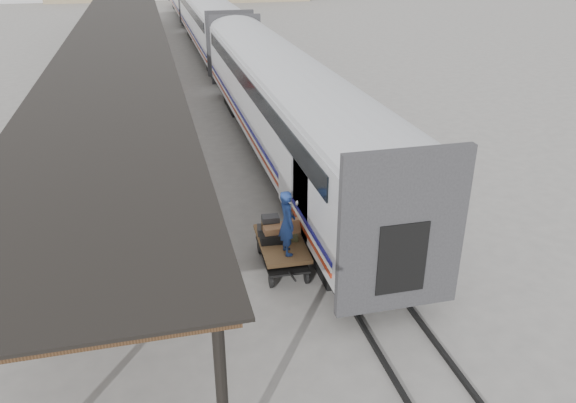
% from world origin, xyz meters
% --- Properties ---
extents(ground, '(160.00, 160.00, 0.00)m').
position_xyz_m(ground, '(0.00, 0.00, 0.00)').
color(ground, slate).
rests_on(ground, ground).
extents(train, '(3.45, 76.01, 4.01)m').
position_xyz_m(train, '(3.19, 33.79, 2.69)').
color(train, silver).
rests_on(train, ground).
extents(canopy, '(4.90, 64.30, 4.15)m').
position_xyz_m(canopy, '(-3.40, 24.00, 4.00)').
color(canopy, '#422B19').
rests_on(canopy, ground).
extents(rails, '(1.54, 150.00, 0.12)m').
position_xyz_m(rails, '(3.20, 34.00, 0.06)').
color(rails, black).
rests_on(rails, ground).
extents(baggage_cart, '(1.32, 2.44, 0.86)m').
position_xyz_m(baggage_cart, '(1.20, -0.49, 0.65)').
color(baggage_cart, brown).
rests_on(baggage_cart, ground).
extents(suitcase_stack, '(1.18, 1.10, 0.59)m').
position_xyz_m(suitcase_stack, '(1.05, -0.15, 1.06)').
color(suitcase_stack, '#323234').
rests_on(suitcase_stack, baggage_cart).
extents(luggage_tug, '(1.06, 1.52, 1.24)m').
position_xyz_m(luggage_tug, '(-1.21, 21.45, 0.57)').
color(luggage_tug, maroon).
rests_on(luggage_tug, ground).
extents(porter, '(0.47, 0.69, 1.85)m').
position_xyz_m(porter, '(1.20, -1.14, 1.78)').
color(porter, navy).
rests_on(porter, baggage_cart).
extents(pedestrian, '(1.15, 0.53, 1.93)m').
position_xyz_m(pedestrian, '(-1.70, 18.28, 0.96)').
color(pedestrian, black).
rests_on(pedestrian, ground).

